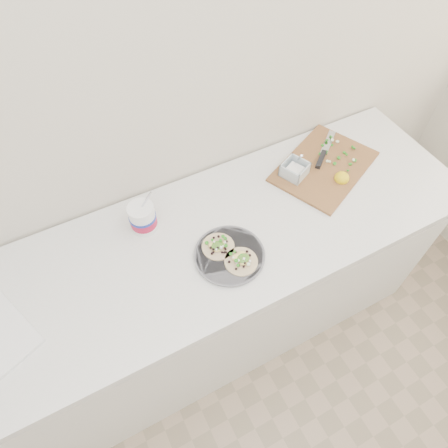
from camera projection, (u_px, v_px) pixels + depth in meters
name	position (u px, v px, depth m)	size (l,w,h in m)	color
counter	(182.00, 303.00, 1.83)	(2.44, 0.66, 0.90)	silver
taco_plate	(229.00, 254.00, 1.44)	(0.26, 0.26, 0.04)	#59585F
tub	(143.00, 216.00, 1.48)	(0.10, 0.10, 0.23)	white
cutboard	(322.00, 164.00, 1.71)	(0.53, 0.46, 0.07)	brown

